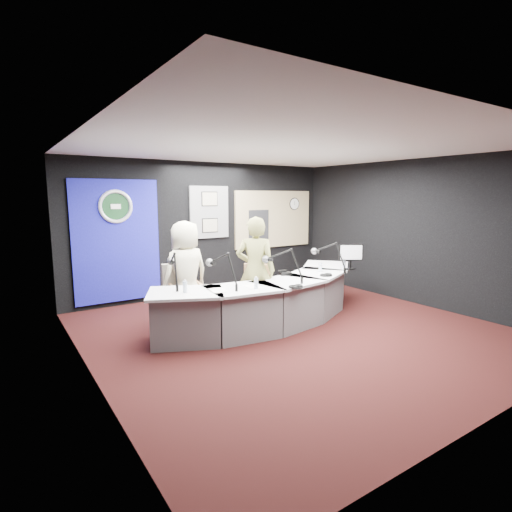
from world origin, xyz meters
TOP-DOWN VIEW (x-y plane):
  - ground at (0.00, 0.00)m, footprint 6.00×6.00m
  - ceiling at (0.00, 0.00)m, footprint 6.00×6.00m
  - wall_back at (0.00, 3.00)m, footprint 6.00×0.02m
  - wall_front at (0.00, -3.00)m, footprint 6.00×0.02m
  - wall_left at (-3.00, 0.00)m, footprint 0.02×6.00m
  - wall_right at (3.00, 0.00)m, footprint 0.02×6.00m
  - broadcast_desk at (-0.05, 0.55)m, footprint 4.50×1.90m
  - backdrop_panel at (-1.90, 2.97)m, footprint 1.60×0.05m
  - agency_seal at (-1.90, 2.93)m, footprint 0.63×0.07m
  - seal_center at (-1.90, 2.94)m, footprint 0.48×0.01m
  - pinboard at (0.05, 2.97)m, footprint 0.90×0.04m
  - framed_photo_upper at (0.05, 2.94)m, footprint 0.34×0.02m
  - framed_photo_lower at (0.05, 2.94)m, footprint 0.34×0.02m
  - booth_window_frame at (1.75, 2.97)m, footprint 2.12×0.06m
  - booth_glow at (1.75, 2.96)m, footprint 2.00×0.02m
  - equipment_rack at (1.30, 2.94)m, footprint 0.55×0.02m
  - wall_clock at (2.35, 2.94)m, footprint 0.28×0.01m
  - armchair_left at (-1.24, 1.32)m, footprint 0.66×0.66m
  - armchair_right at (-0.30, 0.67)m, footprint 0.74×0.74m
  - draped_jacket at (-1.30, 1.57)m, footprint 0.51×0.17m
  - person_man at (-1.24, 1.32)m, footprint 0.91×0.67m
  - person_woman at (-0.30, 0.67)m, footprint 0.76×0.74m
  - computer_monitor at (1.60, 0.39)m, footprint 0.42×0.26m
  - desk_phone at (0.30, 0.63)m, footprint 0.22×0.19m
  - headphones_near at (0.82, 0.19)m, footprint 0.23×0.23m
  - headphones_far at (-0.16, -0.20)m, footprint 0.23×0.23m
  - paper_stack at (-1.20, 0.27)m, footprint 0.27×0.34m
  - notepad at (-0.67, 0.19)m, footprint 0.23×0.31m
  - boom_mic_a at (-1.64, 0.84)m, footprint 0.28×0.72m
  - boom_mic_b at (-1.07, 0.39)m, footprint 0.23×0.73m
  - boom_mic_c at (-0.07, 0.22)m, footprint 0.43×0.66m
  - boom_mic_d at (1.15, 0.46)m, footprint 0.31×0.71m
  - water_bottles at (-0.04, 0.29)m, footprint 3.27×0.52m

SIDE VIEW (x-z plane):
  - ground at x=0.00m, z-range 0.00..0.00m
  - broadcast_desk at x=-0.05m, z-range 0.00..0.75m
  - armchair_right at x=-0.30m, z-range 0.00..0.93m
  - armchair_left at x=-1.24m, z-range 0.00..1.03m
  - draped_jacket at x=-1.30m, z-range 0.27..0.97m
  - paper_stack at x=-1.20m, z-range 0.75..0.75m
  - notepad at x=-0.67m, z-range 0.75..0.75m
  - headphones_near at x=0.82m, z-range 0.75..0.79m
  - headphones_far at x=-0.16m, z-range 0.75..0.79m
  - desk_phone at x=0.30m, z-range 0.75..0.80m
  - water_bottles at x=-0.04m, z-range 0.75..0.93m
  - person_man at x=-1.24m, z-range 0.00..1.70m
  - person_woman at x=-0.30m, z-range 0.00..1.77m
  - boom_mic_a at x=-1.64m, z-range 0.75..1.35m
  - boom_mic_b at x=-1.07m, z-range 0.75..1.35m
  - boom_mic_c at x=-0.07m, z-range 0.75..1.35m
  - boom_mic_d at x=1.15m, z-range 0.75..1.35m
  - computer_monitor at x=1.60m, z-range 0.91..1.23m
  - backdrop_panel at x=-1.90m, z-range 0.10..2.40m
  - wall_back at x=0.00m, z-range 0.00..2.80m
  - wall_front at x=0.00m, z-range 0.00..2.80m
  - wall_left at x=-3.00m, z-range 0.00..2.80m
  - wall_right at x=3.00m, z-range 0.00..2.80m
  - equipment_rack at x=1.30m, z-range 1.03..1.78m
  - framed_photo_lower at x=0.05m, z-range 1.33..1.60m
  - booth_window_frame at x=1.75m, z-range 0.89..2.21m
  - booth_glow at x=1.75m, z-range 0.95..2.15m
  - pinboard at x=0.05m, z-range 1.20..2.30m
  - agency_seal at x=-1.90m, z-range 1.58..2.21m
  - seal_center at x=-1.90m, z-range 1.66..2.14m
  - wall_clock at x=2.35m, z-range 1.76..2.04m
  - framed_photo_upper at x=0.05m, z-range 1.89..2.17m
  - ceiling at x=0.00m, z-range 2.79..2.81m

